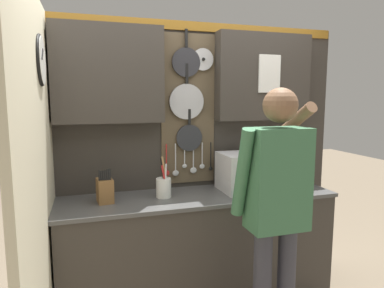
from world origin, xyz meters
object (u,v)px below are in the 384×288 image
at_px(microwave, 250,172).
at_px(knife_block, 105,190).
at_px(utensil_crock, 164,187).
at_px(person, 276,199).

distance_m(microwave, knife_block, 1.19).
bearing_deg(utensil_crock, person, -48.99).
bearing_deg(knife_block, microwave, -0.01).
bearing_deg(person, utensil_crock, 131.01).
height_order(knife_block, utensil_crock, utensil_crock).
height_order(microwave, utensil_crock, utensil_crock).
distance_m(microwave, person, 0.70).
bearing_deg(person, microwave, 77.54).
bearing_deg(utensil_crock, knife_block, -179.86).
xyz_separation_m(microwave, knife_block, (-1.19, 0.00, -0.06)).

